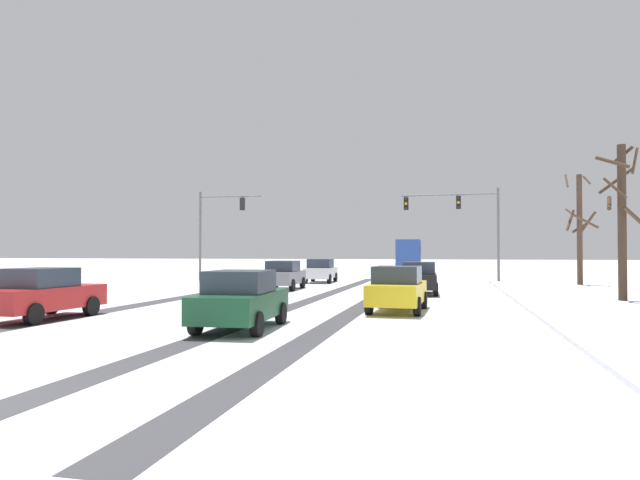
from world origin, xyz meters
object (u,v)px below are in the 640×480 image
at_px(car_dark_green_sixth, 241,300).
at_px(bus_oncoming, 409,253).
at_px(traffic_signal_near_left, 216,221).
at_px(car_black_third, 419,278).
at_px(car_yellow_cab_fourth, 398,289).
at_px(bare_tree_sidewalk_mid, 622,215).
at_px(traffic_signal_near_right, 463,215).
at_px(bare_tree_sidewalk_far, 579,226).
at_px(car_red_fifth, 42,293).
at_px(car_white_lead, 321,271).
at_px(car_grey_second, 283,275).

height_order(car_dark_green_sixth, bus_oncoming, bus_oncoming).
relative_size(traffic_signal_near_left, car_black_third, 1.56).
bearing_deg(car_yellow_cab_fourth, bare_tree_sidewalk_mid, 36.38).
bearing_deg(bare_tree_sidewalk_mid, car_black_third, 168.69).
relative_size(traffic_signal_near_right, bus_oncoming, 0.60).
height_order(bus_oncoming, bare_tree_sidewalk_mid, bare_tree_sidewalk_mid).
relative_size(traffic_signal_near_left, bus_oncoming, 0.59).
bearing_deg(traffic_signal_near_left, car_yellow_cab_fourth, -50.94).
xyz_separation_m(car_dark_green_sixth, bare_tree_sidewalk_far, (13.82, 24.62, 2.99)).
bearing_deg(bare_tree_sidewalk_mid, traffic_signal_near_left, 154.59).
bearing_deg(bare_tree_sidewalk_mid, bare_tree_sidewalk_far, 85.98).
bearing_deg(car_red_fifth, bus_oncoming, 80.15).
xyz_separation_m(car_white_lead, bare_tree_sidewalk_mid, (16.01, -11.15, 2.92)).
distance_m(car_yellow_cab_fourth, car_dark_green_sixth, 6.73).
relative_size(traffic_signal_near_left, bare_tree_sidewalk_far, 0.89).
xyz_separation_m(traffic_signal_near_left, car_yellow_cab_fourth, (14.67, -18.07, -3.53)).
bearing_deg(car_black_third, car_red_fifth, -129.76).
height_order(bare_tree_sidewalk_mid, bare_tree_sidewalk_far, bare_tree_sidewalk_far).
height_order(car_white_lead, car_dark_green_sixth, same).
height_order(car_white_lead, bare_tree_sidewalk_mid, bare_tree_sidewalk_mid).
xyz_separation_m(bare_tree_sidewalk_mid, bare_tree_sidewalk_far, (0.86, 12.30, 0.06)).
distance_m(bare_tree_sidewalk_mid, bare_tree_sidewalk_far, 12.33).
height_order(car_yellow_cab_fourth, bus_oncoming, bus_oncoming).
bearing_deg(car_grey_second, car_red_fifth, -102.73).
relative_size(car_red_fifth, car_dark_green_sixth, 1.00).
bearing_deg(car_red_fifth, bare_tree_sidewalk_mid, 30.07).
xyz_separation_m(traffic_signal_near_right, car_yellow_cab_fourth, (-2.79, -20.14, -3.85)).
xyz_separation_m(traffic_signal_near_left, car_black_third, (14.99, -9.55, -3.53)).
bearing_deg(car_dark_green_sixth, traffic_signal_near_left, 114.70).
height_order(car_grey_second, bare_tree_sidewalk_far, bare_tree_sidewalk_far).
bearing_deg(car_grey_second, car_dark_green_sixth, -77.60).
height_order(car_grey_second, bus_oncoming, bus_oncoming).
distance_m(car_black_third, car_red_fifth, 17.29).
bearing_deg(car_grey_second, traffic_signal_near_left, 133.85).
relative_size(traffic_signal_near_left, car_grey_second, 1.56).
xyz_separation_m(car_dark_green_sixth, bus_oncoming, (1.35, 48.58, 1.18)).
relative_size(traffic_signal_near_right, car_grey_second, 1.61).
distance_m(traffic_signal_near_left, bare_tree_sidewalk_far, 24.72).
bearing_deg(bare_tree_sidewalk_far, traffic_signal_near_right, 171.47).
distance_m(traffic_signal_near_left, car_white_lead, 8.58).
bearing_deg(bare_tree_sidewalk_far, car_white_lead, -176.10).
xyz_separation_m(traffic_signal_near_left, car_white_lead, (7.82, -0.17, -3.53)).
distance_m(car_grey_second, car_red_fifth, 15.56).
relative_size(car_yellow_cab_fourth, bare_tree_sidewalk_mid, 0.61).
xyz_separation_m(car_red_fifth, bare_tree_sidewalk_far, (20.77, 23.83, 2.99)).
height_order(car_white_lead, bare_tree_sidewalk_far, bare_tree_sidewalk_far).
relative_size(car_grey_second, bus_oncoming, 0.37).
relative_size(car_grey_second, car_black_third, 1.00).
relative_size(car_white_lead, bare_tree_sidewalk_mid, 0.61).
bearing_deg(car_red_fifth, car_black_third, 50.24).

